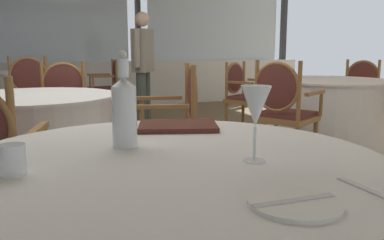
{
  "coord_description": "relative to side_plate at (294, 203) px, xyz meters",
  "views": [
    {
      "loc": [
        -0.3,
        -3.11,
        1.07
      ],
      "look_at": [
        0.16,
        -1.98,
        0.85
      ],
      "focal_mm": 37.48,
      "sensor_mm": 36.0,
      "label": 1
    }
  ],
  "objects": [
    {
      "name": "ground_plane",
      "position": [
        -0.19,
        2.46,
        -0.75
      ],
      "size": [
        15.36,
        15.36,
        0.0
      ],
      "primitive_type": "plane",
      "color": "#756047"
    },
    {
      "name": "window_wall_far",
      "position": [
        -0.19,
        6.89,
        0.31
      ],
      "size": [
        10.32,
        0.14,
        2.66
      ],
      "color": "silver",
      "rests_on": "ground_plane"
    },
    {
      "name": "side_plate",
      "position": [
        0.0,
        0.0,
        0.0
      ],
      "size": [
        0.2,
        0.2,
        0.01
      ],
      "primitive_type": "cylinder",
      "color": "white",
      "rests_on": "foreground_table"
    },
    {
      "name": "butter_knife",
      "position": [
        0.0,
        0.0,
        0.01
      ],
      "size": [
        0.19,
        0.02,
        0.0
      ],
      "primitive_type": "cube",
      "rotation": [
        0.0,
        0.0,
        -0.03
      ],
      "color": "silver",
      "rests_on": "foreground_table"
    },
    {
      "name": "dinner_fork",
      "position": [
        0.21,
        0.0,
        -0.0
      ],
      "size": [
        0.02,
        0.2,
        0.0
      ],
      "primitive_type": "cube",
      "rotation": [
        0.0,
        0.0,
        1.57
      ],
      "color": "silver",
      "rests_on": "foreground_table"
    },
    {
      "name": "water_bottle",
      "position": [
        -0.22,
        0.63,
        0.12
      ],
      "size": [
        0.08,
        0.08,
        0.32
      ],
      "color": "white",
      "rests_on": "foreground_table"
    },
    {
      "name": "wine_glass",
      "position": [
        0.09,
        0.32,
        0.15
      ],
      "size": [
        0.09,
        0.09,
        0.22
      ],
      "color": "white",
      "rests_on": "foreground_table"
    },
    {
      "name": "water_tumbler",
      "position": [
        -0.55,
        0.44,
        0.04
      ],
      "size": [
        0.07,
        0.07,
        0.08
      ],
      "primitive_type": "cylinder",
      "color": "white",
      "rests_on": "foreground_table"
    },
    {
      "name": "menu_book",
      "position": [
        0.05,
        0.87,
        0.01
      ],
      "size": [
        0.37,
        0.31,
        0.02
      ],
      "primitive_type": "cube",
      "rotation": [
        0.0,
        0.0,
        -0.31
      ],
      "color": "#512319",
      "rests_on": "foreground_table"
    },
    {
      "name": "background_table_1",
      "position": [
        -0.47,
        5.76,
        -0.38
      ],
      "size": [
        1.31,
        1.31,
        0.75
      ],
      "color": "white",
      "rests_on": "ground_plane"
    },
    {
      "name": "dining_chair_1_0",
      "position": [
        0.61,
        5.7,
        -0.22
      ],
      "size": [
        0.49,
        0.55,
        0.92
      ],
      "rotation": [
        0.0,
        0.0,
        9.37
      ],
      "color": "olive",
      "rests_on": "ground_plane"
    },
    {
      "name": "dining_chair_1_1",
      "position": [
        -0.41,
        6.84,
        -0.21
      ],
      "size": [
        0.55,
        0.49,
        0.93
      ],
      "rotation": [
        0.0,
        0.0,
        10.94
      ],
      "color": "olive",
      "rests_on": "ground_plane"
    },
    {
      "name": "dining_chair_1_3",
      "position": [
        -0.52,
        4.67,
        -0.17
      ],
      "size": [
        0.55,
        0.49,
        0.99
      ],
      "rotation": [
        0.0,
        0.0,
        14.09
      ],
      "color": "olive",
      "rests_on": "ground_plane"
    },
    {
      "name": "background_table_2",
      "position": [
        2.5,
        2.83,
        -0.38
      ],
      "size": [
        1.32,
        1.32,
        0.75
      ],
      "color": "white",
      "rests_on": "ground_plane"
    },
    {
      "name": "dining_chair_2_0",
      "position": [
        3.45,
        3.36,
        -0.21
      ],
      "size": [
        0.63,
        0.65,
        0.94
      ],
      "rotation": [
        0.0,
        0.0,
        3.65
      ],
      "color": "olive",
      "rests_on": "ground_plane"
    },
    {
      "name": "dining_chair_2_1",
      "position": [
        1.97,
        3.78,
        -0.21
      ],
      "size": [
        0.65,
        0.63,
        0.92
      ],
      "rotation": [
        0.0,
        0.0,
        5.22
      ],
      "color": "olive",
      "rests_on": "ground_plane"
    },
    {
      "name": "dining_chair_2_2",
      "position": [
        1.55,
        2.3,
        -0.18
      ],
      "size": [
        0.63,
        0.65,
        0.98
      ],
      "rotation": [
        0.0,
        0.0,
        6.79
      ],
      "color": "olive",
      "rests_on": "ground_plane"
    },
    {
      "name": "background_table_3",
      "position": [
        -0.49,
        2.41,
        -0.38
      ],
      "size": [
        1.18,
        1.18,
        0.75
      ],
      "color": "white",
      "rests_on": "ground_plane"
    },
    {
      "name": "dining_chair_3_0",
      "position": [
        -0.23,
        3.4,
        -0.2
      ],
      "size": [
        0.61,
        0.56,
        0.95
      ],
      "rotation": [
        0.0,
        0.0,
        4.46
      ],
      "color": "olive",
      "rests_on": "ground_plane"
    },
    {
      "name": "dining_chair_3_3",
      "position": [
        0.49,
        2.15,
        -0.19
      ],
      "size": [
        0.56,
        0.61,
        0.96
      ],
      "rotation": [
        0.0,
        0.0,
        9.17
      ],
      "color": "olive",
      "rests_on": "ground_plane"
    },
    {
      "name": "diner_person_0",
      "position": [
        0.93,
        4.71,
        0.13
      ],
      "size": [
        0.37,
        0.45,
        1.56
      ],
      "rotation": [
        0.0,
        0.0,
        5.67
      ],
      "color": "#424C42",
      "rests_on": "ground_plane"
    }
  ]
}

